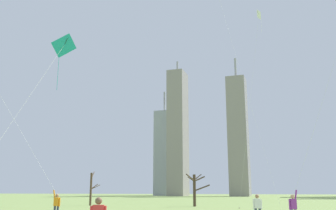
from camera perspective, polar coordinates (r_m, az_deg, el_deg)
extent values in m
cube|color=orange|center=(26.43, -16.46, -13.83)|extent=(0.35, 0.22, 0.54)
sphere|color=#9E7051|center=(26.42, -16.41, -12.99)|extent=(0.22, 0.22, 0.22)
cylinder|color=orange|center=(26.32, -16.06, -13.93)|extent=(0.09, 0.09, 0.55)
cylinder|color=orange|center=(26.53, -16.79, -12.78)|extent=(0.21, 0.10, 0.56)
cylinder|color=silver|center=(29.75, -23.27, -0.07)|extent=(8.89, 0.38, 12.02)
cube|color=teal|center=(21.61, -15.44, 8.65)|extent=(0.84, 1.22, 1.33)
cylinder|color=black|center=(21.61, -15.44, 8.65)|extent=(0.52, 0.10, 0.82)
cylinder|color=teal|center=(21.33, -16.28, 4.76)|extent=(0.02, 0.02, 2.01)
cylinder|color=silver|center=(18.92, -21.05, -0.11)|extent=(0.79, 4.75, 7.72)
cube|color=purple|center=(22.17, 18.37, -14.00)|extent=(0.39, 0.35, 0.54)
sphere|color=tan|center=(22.16, 18.30, -12.99)|extent=(0.22, 0.22, 0.22)
cylinder|color=purple|center=(22.05, 17.91, -14.12)|extent=(0.09, 0.09, 0.55)
cylinder|color=purple|center=(22.27, 18.74, -12.74)|extent=(0.22, 0.19, 0.56)
cylinder|color=silver|center=(26.12, 23.90, 6.16)|extent=(5.89, 4.84, 15.95)
cube|color=white|center=(22.50, 13.35, -14.27)|extent=(0.37, 0.26, 0.54)
sphere|color=#9E7051|center=(22.49, 13.30, -13.28)|extent=(0.22, 0.22, 0.22)
cylinder|color=white|center=(22.48, 12.81, -14.38)|extent=(0.09, 0.09, 0.55)
cylinder|color=white|center=(22.53, 13.90, -14.32)|extent=(0.09, 0.09, 0.55)
sphere|color=brown|center=(12.29, -10.44, -14.05)|extent=(0.22, 0.22, 0.22)
cylinder|color=silver|center=(36.85, 10.15, 7.60)|extent=(6.89, 4.08, 29.02)
cube|color=white|center=(42.57, 13.55, 13.15)|extent=(0.45, 1.09, 1.06)
cylinder|color=black|center=(42.57, 13.55, 13.15)|extent=(0.31, 0.33, 0.65)
cylinder|color=white|center=(42.23, 13.90, 11.62)|extent=(0.02, 0.02, 1.60)
cylinder|color=silver|center=(40.92, 12.15, -0.82)|extent=(3.34, 3.10, 20.17)
cylinder|color=#3F3833|center=(41.83, 10.72, -15.05)|extent=(0.10, 0.10, 0.08)
cylinder|color=#4C3828|center=(50.23, -11.57, -12.32)|extent=(0.27, 0.27, 4.08)
cylinder|color=#4C3828|center=(50.58, -10.90, -12.08)|extent=(0.74, 1.25, 0.63)
cylinder|color=#4C3828|center=(50.70, -11.29, -10.36)|extent=(0.25, 1.03, 0.99)
cylinder|color=#4C3828|center=(50.44, -11.07, -12.01)|extent=(0.63, 0.88, 0.70)
cylinder|color=#423326|center=(46.35, 4.02, -12.74)|extent=(0.35, 0.35, 3.74)
cylinder|color=#423326|center=(46.82, 3.50, -11.11)|extent=(1.08, 0.79, 0.66)
cylinder|color=#423326|center=(46.17, 5.17, -12.36)|extent=(1.92, 0.23, 0.83)
cylinder|color=#423326|center=(46.45, 4.78, -11.06)|extent=(1.29, 0.61, 0.70)
cylinder|color=#423326|center=(45.44, 3.40, -10.85)|extent=(0.57, 2.12, 0.79)
cylinder|color=#423326|center=(46.63, 4.52, -10.81)|extent=(0.82, 0.81, 0.78)
cube|color=gray|center=(139.62, 1.50, -4.12)|extent=(6.05, 8.72, 45.93)
cylinder|color=#99999E|center=(145.58, 1.44, 5.73)|extent=(0.80, 0.80, 4.46)
cube|color=gray|center=(132.42, 10.57, -4.54)|extent=(6.44, 7.78, 40.83)
cylinder|color=#99999E|center=(137.92, 10.16, 5.46)|extent=(0.80, 0.80, 7.59)
cube|color=#9EA3AD|center=(152.52, -0.55, -7.27)|extent=(6.00, 9.41, 33.19)
cylinder|color=#99999E|center=(155.96, -0.53, 0.43)|extent=(0.80, 0.80, 8.82)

